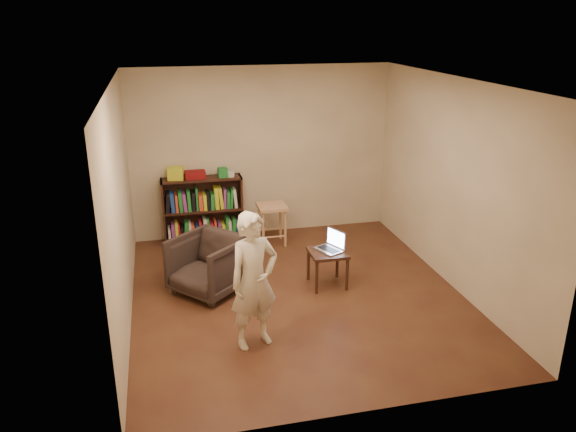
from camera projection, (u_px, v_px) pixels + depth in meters
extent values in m
plane|color=#401D14|center=(297.00, 295.00, 6.99)|extent=(4.50, 4.50, 0.00)
plane|color=silver|center=(299.00, 82.00, 6.11)|extent=(4.50, 4.50, 0.00)
plane|color=beige|center=(262.00, 152.00, 8.61)|extent=(4.00, 0.00, 4.00)
plane|color=beige|center=(120.00, 208.00, 6.12)|extent=(0.00, 4.50, 4.50)
plane|color=beige|center=(454.00, 184.00, 6.98)|extent=(0.00, 4.50, 4.50)
cube|color=black|center=(164.00, 212.00, 8.39)|extent=(0.03, 0.30, 1.00)
cube|color=black|center=(241.00, 207.00, 8.64)|extent=(0.03, 0.30, 1.00)
cube|color=black|center=(202.00, 207.00, 8.65)|extent=(1.20, 0.02, 1.00)
cube|color=black|center=(204.00, 239.00, 8.68)|extent=(1.20, 0.30, 0.03)
cube|color=black|center=(203.00, 210.00, 8.52)|extent=(1.14, 0.30, 0.03)
cube|color=black|center=(201.00, 179.00, 8.35)|extent=(1.20, 0.30, 0.03)
cube|color=#CDD926|center=(176.00, 173.00, 8.24)|extent=(0.25, 0.20, 0.19)
cube|color=maroon|center=(195.00, 175.00, 8.33)|extent=(0.30, 0.22, 0.10)
cube|color=#217C2E|center=(223.00, 172.00, 8.37)|extent=(0.14, 0.14, 0.14)
cube|color=silver|center=(231.00, 174.00, 8.40)|extent=(0.12, 0.12, 0.08)
cube|color=tan|center=(272.00, 206.00, 8.37)|extent=(0.42, 0.42, 0.04)
cylinder|color=tan|center=(263.00, 231.00, 8.28)|extent=(0.04, 0.04, 0.57)
cylinder|color=tan|center=(285.00, 229.00, 8.36)|extent=(0.04, 0.04, 0.57)
cylinder|color=tan|center=(259.00, 223.00, 8.59)|extent=(0.04, 0.04, 0.57)
cylinder|color=tan|center=(280.00, 221.00, 8.66)|extent=(0.04, 0.04, 0.57)
imported|color=#332622|center=(208.00, 265.00, 6.96)|extent=(1.12, 1.12, 0.73)
cube|color=black|center=(328.00, 253.00, 7.10)|extent=(0.46, 0.46, 0.04)
cylinder|color=black|center=(317.00, 278.00, 6.96)|extent=(0.04, 0.04, 0.43)
cylinder|color=black|center=(347.00, 275.00, 7.04)|extent=(0.04, 0.04, 0.43)
cylinder|color=black|center=(308.00, 265.00, 7.32)|extent=(0.04, 0.04, 0.43)
cylinder|color=black|center=(337.00, 262.00, 7.41)|extent=(0.04, 0.04, 0.43)
cube|color=silver|center=(329.00, 250.00, 7.12)|extent=(0.36, 0.41, 0.02)
cube|color=black|center=(329.00, 249.00, 7.12)|extent=(0.24, 0.32, 0.00)
cube|color=silver|center=(336.00, 238.00, 7.15)|extent=(0.16, 0.32, 0.24)
cube|color=#ADC1F2|center=(336.00, 238.00, 7.15)|extent=(0.14, 0.28, 0.20)
imported|color=beige|center=(254.00, 281.00, 5.72)|extent=(0.62, 0.50, 1.47)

